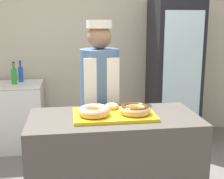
{
  "coord_description": "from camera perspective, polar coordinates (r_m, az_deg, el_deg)",
  "views": [
    {
      "loc": [
        -0.33,
        -2.17,
        1.62
      ],
      "look_at": [
        0.0,
        0.1,
        1.1
      ],
      "focal_mm": 50.0,
      "sensor_mm": 36.0,
      "label": 1
    }
  ],
  "objects": [
    {
      "name": "wall_back",
      "position": [
        4.32,
        -3.92,
        9.09
      ],
      "size": [
        8.0,
        0.06,
        2.7
      ],
      "color": "#BCB29E",
      "rests_on": "ground_plane"
    },
    {
      "name": "display_counter",
      "position": [
        2.48,
        0.34,
        -15.12
      ],
      "size": [
        1.25,
        0.62,
        0.92
      ],
      "color": "#4C4742",
      "rests_on": "ground_plane"
    },
    {
      "name": "serving_tray",
      "position": [
        2.3,
        0.36,
        -4.63
      ],
      "size": [
        0.59,
        0.37,
        0.02
      ],
      "color": "yellow",
      "rests_on": "display_counter"
    },
    {
      "name": "donut_light_glaze",
      "position": [
        2.23,
        -3.28,
        -3.9
      ],
      "size": [
        0.23,
        0.23,
        0.07
      ],
      "color": "tan",
      "rests_on": "serving_tray"
    },
    {
      "name": "donut_chocolate_glaze",
      "position": [
        2.28,
        4.22,
        -3.59
      ],
      "size": [
        0.23,
        0.23,
        0.07
      ],
      "color": "tan",
      "rests_on": "serving_tray"
    },
    {
      "name": "donut_mini_center",
      "position": [
        2.41,
        -0.07,
        -3.06
      ],
      "size": [
        0.11,
        0.11,
        0.04
      ],
      "color": "tan",
      "rests_on": "serving_tray"
    },
    {
      "name": "brownie_back_left",
      "position": [
        2.4,
        -2.67,
        -3.24
      ],
      "size": [
        0.08,
        0.08,
        0.03
      ],
      "color": "black",
      "rests_on": "serving_tray"
    },
    {
      "name": "brownie_back_right",
      "position": [
        2.43,
        2.5,
        -3.04
      ],
      "size": [
        0.08,
        0.08,
        0.03
      ],
      "color": "black",
      "rests_on": "serving_tray"
    },
    {
      "name": "baker_person",
      "position": [
        2.84,
        -2.2,
        -2.95
      ],
      "size": [
        0.35,
        0.35,
        1.62
      ],
      "color": "#4C4C51",
      "rests_on": "ground_plane"
    },
    {
      "name": "beverage_fridge",
      "position": [
        4.22,
        11.18,
        3.17
      ],
      "size": [
        0.6,
        0.64,
        1.88
      ],
      "color": "black",
      "rests_on": "ground_plane"
    },
    {
      "name": "chest_freezer",
      "position": [
        4.19,
        -18.89,
        -4.64
      ],
      "size": [
        0.94,
        0.57,
        0.84
      ],
      "color": "silver",
      "rests_on": "ground_plane"
    },
    {
      "name": "bottle_blue",
      "position": [
        4.16,
        -16.34,
        2.81
      ],
      "size": [
        0.06,
        0.06,
        0.27
      ],
      "color": "#1E4CB2",
      "rests_on": "chest_freezer"
    },
    {
      "name": "bottle_green_b",
      "position": [
        4.03,
        -17.46,
        2.46
      ],
      "size": [
        0.07,
        0.07,
        0.28
      ],
      "color": "#2D8C38",
      "rests_on": "chest_freezer"
    }
  ]
}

